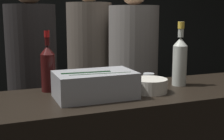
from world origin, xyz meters
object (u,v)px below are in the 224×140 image
(red_wine_bottle_tall, at_px, (48,67))
(ice_bin_with_bottles, at_px, (94,83))
(bowl_white, at_px, (150,85))
(rose_wine_bottle, at_px, (180,59))
(person_in_hoodie, at_px, (133,69))
(person_blond_tee, at_px, (33,79))
(person_grey_polo, at_px, (90,62))
(candle_votive, at_px, (149,79))

(red_wine_bottle_tall, bearing_deg, ice_bin_with_bottles, -49.07)
(bowl_white, height_order, rose_wine_bottle, rose_wine_bottle)
(bowl_white, height_order, person_in_hoodie, person_in_hoodie)
(bowl_white, bearing_deg, person_in_hoodie, 69.77)
(ice_bin_with_bottles, height_order, person_in_hoodie, person_in_hoodie)
(red_wine_bottle_tall, height_order, person_blond_tee, person_blond_tee)
(person_grey_polo, bearing_deg, red_wine_bottle_tall, -153.87)
(rose_wine_bottle, bearing_deg, person_blond_tee, 136.05)
(red_wine_bottle_tall, bearing_deg, bowl_white, -23.83)
(bowl_white, distance_m, candle_votive, 0.19)
(bowl_white, distance_m, person_blond_tee, 0.94)
(ice_bin_with_bottles, height_order, person_grey_polo, person_grey_polo)
(red_wine_bottle_tall, bearing_deg, person_grey_polo, 62.88)
(person_in_hoodie, height_order, person_blond_tee, person_in_hoodie)
(rose_wine_bottle, distance_m, red_wine_bottle_tall, 0.74)
(ice_bin_with_bottles, bearing_deg, candle_votive, 23.29)
(rose_wine_bottle, relative_size, red_wine_bottle_tall, 1.13)
(candle_votive, relative_size, person_in_hoodie, 0.04)
(bowl_white, xyz_separation_m, person_in_hoodie, (0.35, 0.96, -0.10))
(bowl_white, bearing_deg, red_wine_bottle_tall, 156.17)
(person_in_hoodie, bearing_deg, bowl_white, 104.85)
(person_in_hoodie, bearing_deg, rose_wine_bottle, 117.24)
(ice_bin_with_bottles, height_order, red_wine_bottle_tall, red_wine_bottle_tall)
(candle_votive, xyz_separation_m, person_grey_polo, (0.00, 1.17, -0.07))
(candle_votive, bearing_deg, person_blond_tee, 133.37)
(candle_votive, height_order, person_in_hoodie, person_in_hoodie)
(red_wine_bottle_tall, distance_m, person_blond_tee, 0.60)
(ice_bin_with_bottles, distance_m, person_in_hoodie, 1.17)
(person_in_hoodie, xyz_separation_m, person_blond_tee, (-0.86, -0.17, 0.01))
(bowl_white, xyz_separation_m, candle_votive, (0.08, 0.17, -0.01))
(ice_bin_with_bottles, bearing_deg, person_in_hoodie, 55.33)
(bowl_white, distance_m, person_grey_polo, 1.35)
(candle_votive, relative_size, person_blond_tee, 0.04)
(bowl_white, height_order, person_grey_polo, person_grey_polo)
(candle_votive, distance_m, rose_wine_bottle, 0.21)
(ice_bin_with_bottles, height_order, candle_votive, ice_bin_with_bottles)
(candle_votive, distance_m, person_grey_polo, 1.17)
(person_blond_tee, xyz_separation_m, person_grey_polo, (0.59, 0.55, 0.01))
(ice_bin_with_bottles, bearing_deg, rose_wine_bottle, 8.36)
(bowl_white, xyz_separation_m, rose_wine_bottle, (0.23, 0.08, 0.11))
(rose_wine_bottle, height_order, person_in_hoodie, person_in_hoodie)
(rose_wine_bottle, bearing_deg, candle_votive, 149.33)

